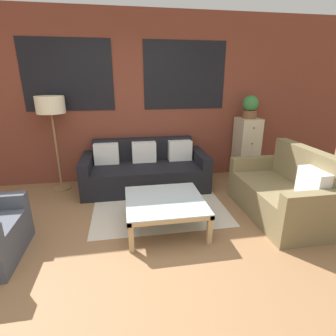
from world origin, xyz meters
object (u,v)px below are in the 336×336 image
object	(u,v)px
coffee_table	(165,203)
floor_lamp	(51,109)
drawer_cabinet	(246,148)
couch_dark	(145,171)
settee_vintage	(283,194)
potted_plant	(250,107)

from	to	relation	value
coffee_table	floor_lamp	bearing A→B (deg)	136.05
coffee_table	drawer_cabinet	world-z (taller)	drawer_cabinet
floor_lamp	drawer_cabinet	distance (m)	3.37
floor_lamp	couch_dark	bearing A→B (deg)	-6.21
settee_vintage	floor_lamp	bearing A→B (deg)	155.20
couch_dark	potted_plant	bearing A→B (deg)	5.98
settee_vintage	drawer_cabinet	xyz separation A→B (m)	(0.16, 1.48, 0.23)
drawer_cabinet	potted_plant	bearing A→B (deg)	90.00
couch_dark	coffee_table	xyz separation A→B (m)	(0.12, -1.32, 0.03)
drawer_cabinet	couch_dark	bearing A→B (deg)	-174.02
potted_plant	floor_lamp	bearing A→B (deg)	-179.22
couch_dark	settee_vintage	world-z (taller)	settee_vintage
coffee_table	couch_dark	bearing A→B (deg)	95.38
floor_lamp	drawer_cabinet	xyz separation A→B (m)	(3.28, 0.04, -0.78)
settee_vintage	potted_plant	distance (m)	1.78
floor_lamp	potted_plant	xyz separation A→B (m)	(3.28, 0.04, -0.03)
couch_dark	coffee_table	world-z (taller)	couch_dark
drawer_cabinet	potted_plant	distance (m)	0.74
drawer_cabinet	floor_lamp	bearing A→B (deg)	-179.22
couch_dark	floor_lamp	world-z (taller)	floor_lamp
potted_plant	drawer_cabinet	bearing A→B (deg)	-90.00
couch_dark	settee_vintage	distance (m)	2.14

